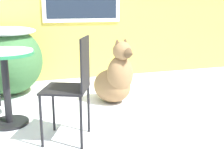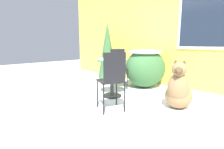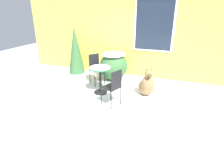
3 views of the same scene
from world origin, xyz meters
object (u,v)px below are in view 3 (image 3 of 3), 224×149
patio_table (100,74)px  patio_chair_near_table (96,67)px  dog (147,85)px  patio_chair_far_side (113,86)px

patio_table → patio_chair_near_table: (-0.43, 0.63, -0.05)m
patio_table → dog: 1.34m
dog → patio_chair_near_table: bearing=148.8°
patio_chair_near_table → patio_chair_far_side: (1.01, -1.20, 0.00)m
patio_table → patio_chair_far_side: 0.82m
patio_chair_far_side → dog: (0.69, 0.87, -0.23)m
patio_chair_near_table → patio_chair_far_side: size_ratio=1.00×
patio_table → dog: bearing=13.2°
patio_table → patio_chair_far_side: (0.59, -0.57, -0.05)m
patio_chair_far_side → dog: patio_chair_far_side is taller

